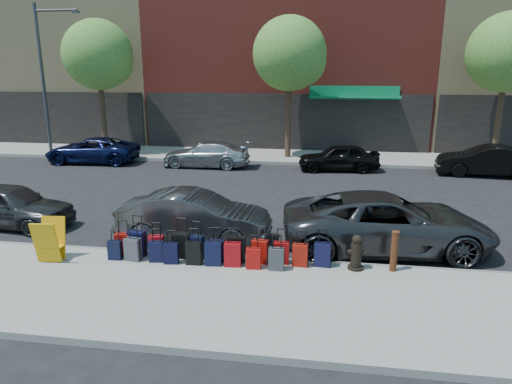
% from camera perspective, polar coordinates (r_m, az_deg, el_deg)
% --- Properties ---
extents(ground, '(120.00, 120.00, 0.00)m').
position_cam_1_polar(ground, '(15.84, -0.75, -2.19)').
color(ground, black).
rests_on(ground, ground).
extents(sidewalk_near, '(60.00, 4.00, 0.15)m').
position_cam_1_polar(sidewalk_near, '(9.91, -7.05, -12.70)').
color(sidewalk_near, gray).
rests_on(sidewalk_near, ground).
extents(sidewalk_far, '(60.00, 4.00, 0.15)m').
position_cam_1_polar(sidewalk_far, '(25.48, 2.94, 4.50)').
color(sidewalk_far, gray).
rests_on(sidewalk_far, ground).
extents(curb_near, '(60.00, 0.08, 0.15)m').
position_cam_1_polar(curb_near, '(11.68, -4.37, -8.21)').
color(curb_near, gray).
rests_on(curb_near, ground).
extents(curb_far, '(60.00, 0.08, 0.15)m').
position_cam_1_polar(curb_far, '(23.50, 2.43, 3.63)').
color(curb_far, gray).
rests_on(curb_far, ground).
extents(building_left, '(15.00, 12.12, 16.00)m').
position_cam_1_polar(building_left, '(37.91, -21.79, 18.91)').
color(building_left, tan).
rests_on(building_left, ground).
extents(tree_left, '(3.80, 3.80, 7.27)m').
position_cam_1_polar(tree_left, '(27.39, -18.85, 15.70)').
color(tree_left, black).
rests_on(tree_left, sidewalk_far).
extents(tree_center, '(3.80, 3.80, 7.27)m').
position_cam_1_polar(tree_center, '(24.52, 4.54, 16.61)').
color(tree_center, black).
rests_on(tree_center, sidewalk_far).
extents(tree_right, '(3.80, 3.80, 7.27)m').
position_cam_1_polar(tree_right, '(25.94, 29.21, 14.75)').
color(tree_right, black).
rests_on(tree_right, sidewalk_far).
extents(streetlight, '(2.59, 0.18, 8.00)m').
position_cam_1_polar(streetlight, '(28.24, -24.84, 13.57)').
color(streetlight, '#333338').
rests_on(streetlight, sidewalk_far).
extents(suitcase_front_0, '(0.41, 0.26, 0.92)m').
position_cam_1_polar(suitcase_front_0, '(12.01, -16.24, -6.25)').
color(suitcase_front_0, '#A20F0A').
rests_on(suitcase_front_0, sidewalk_near).
extents(suitcase_front_1, '(0.47, 0.31, 1.05)m').
position_cam_1_polar(suitcase_front_1, '(11.86, -14.64, -6.21)').
color(suitcase_front_1, black).
rests_on(suitcase_front_1, sidewalk_near).
extents(suitcase_front_2, '(0.37, 0.23, 0.87)m').
position_cam_1_polar(suitcase_front_2, '(11.73, -12.32, -6.58)').
color(suitcase_front_2, '#A10A13').
rests_on(suitcase_front_2, sidewalk_near).
extents(suitcase_front_3, '(0.43, 0.26, 1.02)m').
position_cam_1_polar(suitcase_front_3, '(11.51, -9.27, -6.60)').
color(suitcase_front_3, black).
rests_on(suitcase_front_3, sidewalk_near).
extents(suitcase_front_4, '(0.42, 0.28, 0.94)m').
position_cam_1_polar(suitcase_front_4, '(11.43, -7.52, -6.81)').
color(suitcase_front_4, black).
rests_on(suitcase_front_4, sidewalk_near).
extents(suitcase_front_5, '(0.36, 0.21, 0.85)m').
position_cam_1_polar(suitcase_front_5, '(11.23, -4.87, -7.30)').
color(suitcase_front_5, black).
rests_on(suitcase_front_5, sidewalk_near).
extents(suitcase_front_6, '(0.44, 0.27, 1.03)m').
position_cam_1_polar(suitcase_front_6, '(11.14, -2.51, -7.12)').
color(suitcase_front_6, black).
rests_on(suitcase_front_6, sidewalk_near).
extents(suitcase_front_7, '(0.41, 0.26, 0.92)m').
position_cam_1_polar(suitcase_front_7, '(11.08, 0.51, -7.44)').
color(suitcase_front_7, '#9C110A').
rests_on(suitcase_front_7, sidewalk_near).
extents(suitcase_front_8, '(0.37, 0.22, 0.87)m').
position_cam_1_polar(suitcase_front_8, '(11.06, 3.18, -7.59)').
color(suitcase_front_8, maroon).
rests_on(suitcase_front_8, sidewalk_near).
extents(suitcase_front_9, '(0.38, 0.23, 0.87)m').
position_cam_1_polar(suitcase_front_9, '(10.96, 5.54, -7.85)').
color(suitcase_front_9, maroon).
rests_on(suitcase_front_9, sidewalk_near).
extents(suitcase_front_10, '(0.40, 0.25, 0.93)m').
position_cam_1_polar(suitcase_front_10, '(11.01, 8.32, -7.74)').
color(suitcase_front_10, black).
rests_on(suitcase_front_10, sidewalk_near).
extents(suitcase_back_0, '(0.33, 0.20, 0.77)m').
position_cam_1_polar(suitcase_back_0, '(11.81, -17.21, -6.93)').
color(suitcase_back_0, black).
rests_on(suitcase_back_0, sidewalk_near).
extents(suitcase_back_1, '(0.40, 0.26, 0.91)m').
position_cam_1_polar(suitcase_back_1, '(11.62, -15.14, -6.92)').
color(suitcase_back_1, '#3D3D42').
rests_on(suitcase_back_1, sidewalk_near).
extents(suitcase_back_2, '(0.37, 0.25, 0.83)m').
position_cam_1_polar(suitcase_back_2, '(11.42, -12.33, -7.26)').
color(suitcase_back_2, black).
rests_on(suitcase_back_2, sidewalk_near).
extents(suitcase_back_3, '(0.36, 0.24, 0.82)m').
position_cam_1_polar(suitcase_back_3, '(11.25, -10.55, -7.52)').
color(suitcase_back_3, black).
rests_on(suitcase_back_3, sidewalk_near).
extents(suitcase_back_4, '(0.38, 0.23, 0.89)m').
position_cam_1_polar(suitcase_back_4, '(11.11, -7.76, -7.58)').
color(suitcase_back_4, black).
rests_on(suitcase_back_4, sidewalk_near).
extents(suitcase_back_5, '(0.41, 0.26, 0.93)m').
position_cam_1_polar(suitcase_back_5, '(11.00, -5.36, -7.66)').
color(suitcase_back_5, black).
rests_on(suitcase_back_5, sidewalk_near).
extents(suitcase_back_6, '(0.41, 0.26, 0.93)m').
position_cam_1_polar(suitcase_back_6, '(10.92, -2.92, -7.79)').
color(suitcase_back_6, maroon).
rests_on(suitcase_back_6, sidewalk_near).
extents(suitcase_back_7, '(0.36, 0.22, 0.82)m').
position_cam_1_polar(suitcase_back_7, '(10.79, -0.32, -8.26)').
color(suitcase_back_7, '#A00D0A').
rests_on(suitcase_back_7, sidewalk_near).
extents(suitcase_back_8, '(0.36, 0.22, 0.85)m').
position_cam_1_polar(suitcase_back_8, '(10.73, 2.55, -8.35)').
color(suitcase_back_8, '#353539').
rests_on(suitcase_back_8, sidewalk_near).
extents(fire_hydrant, '(0.42, 0.38, 0.83)m').
position_cam_1_polar(fire_hydrant, '(10.97, 12.43, -7.51)').
color(fire_hydrant, black).
rests_on(fire_hydrant, sidewalk_near).
extents(bollard, '(0.18, 0.18, 0.96)m').
position_cam_1_polar(bollard, '(11.05, 16.89, -7.02)').
color(bollard, '#38190C').
rests_on(bollard, sidewalk_near).
extents(display_rack, '(0.65, 0.70, 1.05)m').
position_cam_1_polar(display_rack, '(12.18, -24.38, -5.58)').
color(display_rack, '#D1940B').
rests_on(display_rack, sidewalk_near).
extents(car_near_0, '(4.05, 1.94, 1.34)m').
position_cam_1_polar(car_near_0, '(15.90, -28.42, -1.46)').
color(car_near_0, '#303032').
rests_on(car_near_0, ground).
extents(car_near_1, '(4.24, 1.49, 1.40)m').
position_cam_1_polar(car_near_1, '(12.90, -7.69, -3.08)').
color(car_near_1, '#37373A').
rests_on(car_near_1, ground).
extents(car_near_2, '(5.74, 3.13, 1.53)m').
position_cam_1_polar(car_near_2, '(12.59, 16.06, -3.69)').
color(car_near_2, '#343436').
rests_on(car_near_2, ground).
extents(car_far_0, '(4.84, 2.41, 1.32)m').
position_cam_1_polar(car_far_0, '(25.37, -19.79, 4.94)').
color(car_far_0, '#0C1237').
rests_on(car_far_0, ground).
extents(car_far_1, '(4.38, 1.84, 1.26)m').
position_cam_1_polar(car_far_1, '(22.98, -6.24, 4.71)').
color(car_far_1, '#AEB1B5').
rests_on(car_far_1, ground).
extents(car_far_2, '(3.95, 1.91, 1.30)m').
position_cam_1_polar(car_far_2, '(22.26, 10.30, 4.28)').
color(car_far_2, black).
rests_on(car_far_2, ground).
extents(car_far_3, '(4.40, 1.91, 1.41)m').
position_cam_1_polar(car_far_3, '(23.27, 26.84, 3.50)').
color(car_far_3, black).
rests_on(car_far_3, ground).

